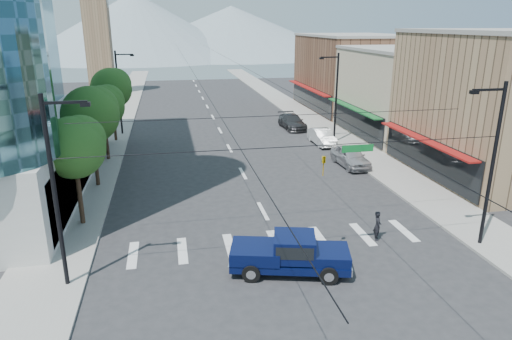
# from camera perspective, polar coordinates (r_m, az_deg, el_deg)

# --- Properties ---
(ground) EXTENTS (160.00, 160.00, 0.00)m
(ground) POSITION_cam_1_polar(r_m,az_deg,el_deg) (24.71, 3.77, -10.49)
(ground) COLOR #28282B
(ground) RESTS_ON ground
(sidewalk_left) EXTENTS (4.00, 120.00, 0.15)m
(sidewalk_left) POSITION_cam_1_polar(r_m,az_deg,el_deg) (62.40, -16.71, 6.37)
(sidewalk_left) COLOR gray
(sidewalk_left) RESTS_ON ground
(sidewalk_right) EXTENTS (4.00, 120.00, 0.15)m
(sidewalk_right) POSITION_cam_1_polar(r_m,az_deg,el_deg) (64.56, 5.13, 7.42)
(sidewalk_right) COLOR gray
(sidewalk_right) RESTS_ON ground
(shop_near) EXTENTS (12.00, 14.00, 11.00)m
(shop_near) POSITION_cam_1_polar(r_m,az_deg,el_deg) (40.75, 28.53, 6.94)
(shop_near) COLOR #8C6B4C
(shop_near) RESTS_ON ground
(shop_mid) EXTENTS (12.00, 14.00, 9.00)m
(shop_mid) POSITION_cam_1_polar(r_m,az_deg,el_deg) (52.32, 18.78, 9.01)
(shop_mid) COLOR tan
(shop_mid) RESTS_ON ground
(shop_far) EXTENTS (12.00, 18.00, 10.00)m
(shop_far) POSITION_cam_1_polar(r_m,az_deg,el_deg) (66.52, 12.03, 11.70)
(shop_far) COLOR brown
(shop_far) RESTS_ON ground
(clock_tower) EXTENTS (4.80, 4.80, 20.40)m
(clock_tower) POSITION_cam_1_polar(r_m,az_deg,el_deg) (83.68, -19.23, 16.20)
(clock_tower) COLOR #8C6B4C
(clock_tower) RESTS_ON ground
(mountain_left) EXTENTS (80.00, 80.00, 22.00)m
(mountain_left) POSITION_cam_1_polar(r_m,az_deg,el_deg) (171.23, -14.81, 17.09)
(mountain_left) COLOR gray
(mountain_left) RESTS_ON ground
(mountain_right) EXTENTS (90.00, 90.00, 18.00)m
(mountain_right) POSITION_cam_1_polar(r_m,az_deg,el_deg) (182.82, -3.08, 17.01)
(mountain_right) COLOR gray
(mountain_right) RESTS_ON ground
(tree_near) EXTENTS (3.65, 3.64, 6.71)m
(tree_near) POSITION_cam_1_polar(r_m,az_deg,el_deg) (28.41, -21.57, 2.90)
(tree_near) COLOR black
(tree_near) RESTS_ON ground
(tree_midnear) EXTENTS (4.09, 4.09, 7.52)m
(tree_midnear) POSITION_cam_1_polar(r_m,az_deg,el_deg) (35.04, -19.78, 6.75)
(tree_midnear) COLOR black
(tree_midnear) RESTS_ON ground
(tree_midfar) EXTENTS (3.65, 3.64, 6.71)m
(tree_midfar) POSITION_cam_1_polar(r_m,az_deg,el_deg) (41.97, -18.38, 7.75)
(tree_midfar) COLOR black
(tree_midfar) RESTS_ON ground
(tree_far) EXTENTS (4.09, 4.09, 7.52)m
(tree_far) POSITION_cam_1_polar(r_m,az_deg,el_deg) (48.76, -17.51, 9.85)
(tree_far) COLOR black
(tree_far) RESTS_ON ground
(signal_rig) EXTENTS (21.80, 0.20, 9.00)m
(signal_rig) POSITION_cam_1_polar(r_m,az_deg,el_deg) (22.01, 5.16, -0.97)
(signal_rig) COLOR black
(signal_rig) RESTS_ON ground
(lamp_pole_nw) EXTENTS (2.00, 0.25, 9.00)m
(lamp_pole_nw) POSITION_cam_1_polar(r_m,az_deg,el_deg) (51.67, -16.67, 9.60)
(lamp_pole_nw) COLOR black
(lamp_pole_nw) RESTS_ON ground
(lamp_pole_ne) EXTENTS (2.00, 0.25, 9.00)m
(lamp_pole_ne) POSITION_cam_1_polar(r_m,az_deg,el_deg) (46.50, 9.86, 9.24)
(lamp_pole_ne) COLOR black
(lamp_pole_ne) RESTS_ON ground
(pickup_truck) EXTENTS (6.18, 3.45, 1.98)m
(pickup_truck) POSITION_cam_1_polar(r_m,az_deg,el_deg) (22.66, 4.19, -10.32)
(pickup_truck) COLOR #08103B
(pickup_truck) RESTS_ON ground
(pedestrian) EXTENTS (0.56, 0.71, 1.71)m
(pedestrian) POSITION_cam_1_polar(r_m,az_deg,el_deg) (26.77, 14.94, -6.73)
(pedestrian) COLOR black
(pedestrian) RESTS_ON ground
(parked_car_near) EXTENTS (2.25, 5.10, 1.71)m
(parked_car_near) POSITION_cam_1_polar(r_m,az_deg,el_deg) (39.83, 11.74, 1.66)
(parked_car_near) COLOR #A3A2A6
(parked_car_near) RESTS_ON ground
(parked_car_mid) EXTENTS (1.75, 4.80, 1.57)m
(parked_car_mid) POSITION_cam_1_polar(r_m,az_deg,el_deg) (46.63, 8.24, 4.13)
(parked_car_mid) COLOR white
(parked_car_mid) RESTS_ON ground
(parked_car_far) EXTENTS (2.48, 5.65, 1.62)m
(parked_car_far) POSITION_cam_1_polar(r_m,az_deg,el_deg) (53.44, 4.54, 6.04)
(parked_car_far) COLOR #2F2F32
(parked_car_far) RESTS_ON ground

